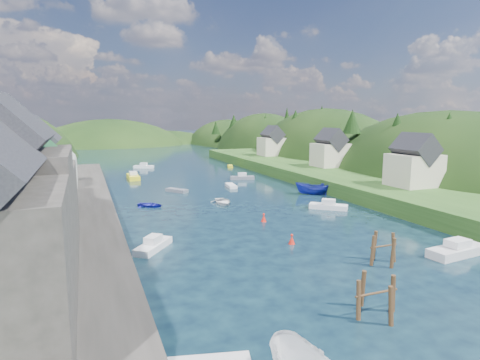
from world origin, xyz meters
name	(u,v)px	position (x,y,z in m)	size (l,w,h in m)	color
ground	(200,184)	(0.00, 50.00, 0.00)	(600.00, 600.00, 0.00)	black
hillside_right	(323,186)	(45.00, 75.00, -7.41)	(36.00, 245.56, 48.00)	black
far_hills	(135,166)	(1.22, 174.01, -10.80)	(103.00, 68.00, 44.00)	black
hill_trees	(179,126)	(-0.91, 64.23, 11.07)	(90.87, 146.06, 12.51)	black
quay_left	(61,231)	(-24.00, 20.00, 1.00)	(12.00, 110.00, 2.00)	#2D2B28
quayside_buildings	(16,202)	(-26.00, 6.39, 7.09)	(8.00, 35.84, 12.90)	#2D2B28
boat_sheds	(51,171)	(-26.00, 39.00, 5.27)	(7.00, 21.00, 7.50)	#2D2D30
terrace_right	(336,178)	(25.00, 40.00, 1.20)	(16.00, 120.00, 2.40)	#234719
right_bank_cottages	(326,151)	(28.00, 48.33, 5.84)	(9.00, 59.24, 8.41)	beige
piling_cluster_near	(376,300)	(-3.43, -6.04, 1.08)	(3.41, 3.16, 3.28)	#382314
piling_cluster_far	(383,252)	(3.70, 1.56, 1.10)	(2.89, 2.73, 3.35)	#382314
channel_buoy_near	(292,240)	(-1.32, 9.55, 0.48)	(0.70, 0.70, 1.10)	red
channel_buoy_far	(264,218)	(-0.28, 18.90, 0.48)	(0.70, 0.70, 1.10)	red
moored_boats	(258,215)	(-0.67, 19.69, 0.67)	(35.74, 96.87, 2.47)	navy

